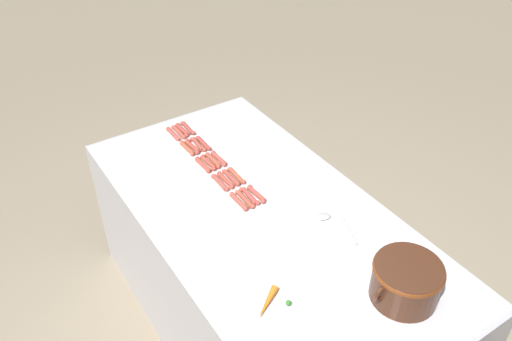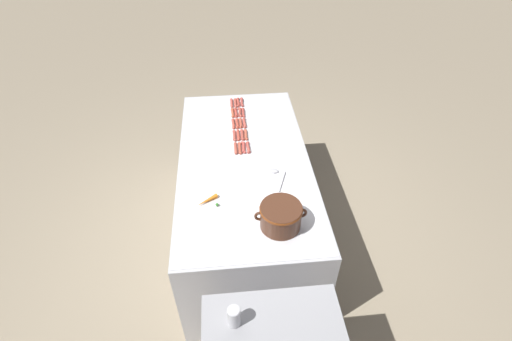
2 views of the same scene
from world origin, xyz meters
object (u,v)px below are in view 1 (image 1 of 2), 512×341
at_px(hot_dog_7, 213,160).
at_px(hot_dog_11, 192,147).
at_px(hot_dog_13, 225,180).
at_px(hot_dog_19, 239,201).
at_px(hot_dog_18, 220,182).
at_px(hot_dog_3, 236,176).
at_px(hot_dog_8, 231,178).
at_px(hot_dog_14, 245,199).
at_px(hot_dog_9, 250,196).
at_px(hot_dog_10, 179,132).
at_px(bean_pot, 406,280).
at_px(hot_dog_6, 198,144).
at_px(carrot, 268,303).
at_px(hot_dog_17, 203,165).
at_px(hot_dog_1, 203,143).
at_px(hot_dog_4, 256,194).
at_px(hot_dog_16, 187,148).
at_px(serving_spoon, 331,220).
at_px(hot_dog_5, 182,130).
at_px(hot_dog_12, 208,163).
at_px(hot_dog_15, 173,134).
at_px(hot_dog_0, 188,128).
at_px(hot_dog_2, 219,158).

distance_m(hot_dog_7, hot_dog_11, 0.18).
height_order(hot_dog_13, hot_dog_19, same).
height_order(hot_dog_13, hot_dog_18, same).
relative_size(hot_dog_3, hot_dog_8, 1.00).
xyz_separation_m(hot_dog_11, hot_dog_14, (-0.00, 0.55, 0.00)).
bearing_deg(hot_dog_18, hot_dog_9, 111.16).
bearing_deg(hot_dog_7, hot_dog_14, 85.05).
relative_size(hot_dog_3, hot_dog_10, 1.00).
xyz_separation_m(hot_dog_8, bean_pot, (-0.18, 1.04, 0.09)).
xyz_separation_m(hot_dog_6, hot_dog_19, (0.07, 0.55, 0.00)).
height_order(hot_dog_8, carrot, carrot).
distance_m(hot_dog_11, hot_dog_17, 0.19).
xyz_separation_m(hot_dog_1, hot_dog_4, (-0.00, 0.54, 0.00)).
bearing_deg(hot_dog_11, hot_dog_17, 79.57).
bearing_deg(hot_dog_16, hot_dog_18, 89.56).
height_order(hot_dog_6, hot_dog_18, same).
distance_m(hot_dog_11, hot_dog_16, 0.03).
height_order(serving_spoon, carrot, carrot).
distance_m(hot_dog_4, hot_dog_7, 0.37).
height_order(hot_dog_6, hot_dog_8, same).
height_order(hot_dog_3, hot_dog_5, same).
bearing_deg(hot_dog_9, hot_dog_1, -93.70).
height_order(hot_dog_12, hot_dog_13, same).
bearing_deg(hot_dog_8, hot_dog_3, 178.98).
height_order(hot_dog_15, hot_dog_17, same).
bearing_deg(hot_dog_3, hot_dog_7, -79.89).
xyz_separation_m(hot_dog_0, hot_dog_14, (0.07, 0.74, 0.00)).
xyz_separation_m(hot_dog_11, hot_dog_18, (0.03, 0.37, 0.00)).
height_order(hot_dog_7, serving_spoon, hot_dog_7).
relative_size(hot_dog_17, carrot, 0.95).
bearing_deg(hot_dog_10, hot_dog_2, 99.84).
distance_m(hot_dog_7, hot_dog_18, 0.20).
xyz_separation_m(hot_dog_18, bean_pot, (-0.25, 1.03, 0.09)).
height_order(hot_dog_2, hot_dog_9, same).
bearing_deg(serving_spoon, hot_dog_3, -69.96).
height_order(hot_dog_9, hot_dog_16, same).
bearing_deg(serving_spoon, hot_dog_14, -53.28).
height_order(hot_dog_18, carrot, carrot).
bearing_deg(carrot, serving_spoon, -155.29).
distance_m(hot_dog_7, hot_dog_17, 0.07).
relative_size(hot_dog_5, hot_dog_14, 1.00).
bearing_deg(hot_dog_2, hot_dog_16, -61.84).
xyz_separation_m(hot_dog_0, hot_dog_12, (0.07, 0.37, 0.00)).
distance_m(hot_dog_1, hot_dog_7, 0.18).
distance_m(hot_dog_6, hot_dog_16, 0.07).
relative_size(hot_dog_1, hot_dog_11, 1.00).
bearing_deg(hot_dog_11, hot_dog_7, 100.52).
bearing_deg(hot_dog_2, hot_dog_14, 79.94).
bearing_deg(hot_dog_17, hot_dog_13, 100.44).
relative_size(hot_dog_12, bean_pot, 0.45).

